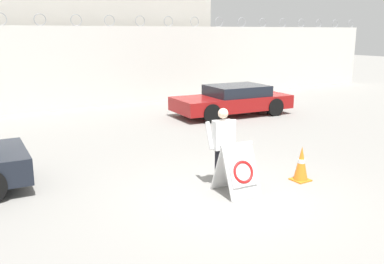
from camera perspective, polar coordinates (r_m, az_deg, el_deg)
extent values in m
plane|color=gray|center=(8.49, 5.22, -8.50)|extent=(90.00, 90.00, 0.00)
cube|color=silver|center=(18.08, -16.96, 8.09)|extent=(36.00, 0.30, 3.35)
torus|color=gray|center=(17.58, -24.20, 13.57)|extent=(0.47, 0.03, 0.47)
torus|color=gray|center=(17.85, -19.62, 13.93)|extent=(0.47, 0.03, 0.47)
torus|color=gray|center=(18.23, -15.18, 14.20)|extent=(0.47, 0.03, 0.47)
torus|color=gray|center=(18.71, -10.95, 14.38)|extent=(0.47, 0.03, 0.47)
torus|color=gray|center=(19.28, -6.93, 14.49)|extent=(0.47, 0.03, 0.47)
torus|color=gray|center=(19.93, -3.17, 14.52)|extent=(0.47, 0.03, 0.47)
torus|color=gray|center=(20.66, 0.35, 14.50)|extent=(0.47, 0.03, 0.47)
torus|color=gray|center=(21.45, 3.61, 14.43)|extent=(0.47, 0.03, 0.47)
torus|color=gray|center=(22.31, 6.63, 14.32)|extent=(0.47, 0.03, 0.47)
torus|color=gray|center=(23.22, 9.42, 14.19)|extent=(0.47, 0.03, 0.47)
torus|color=gray|center=(24.18, 11.99, 14.05)|extent=(0.47, 0.03, 0.47)
torus|color=gray|center=(25.18, 14.36, 13.89)|extent=(0.47, 0.03, 0.47)
torus|color=gray|center=(26.22, 16.54, 13.72)|extent=(0.47, 0.03, 0.47)
torus|color=gray|center=(27.29, 18.54, 13.55)|extent=(0.47, 0.03, 0.47)
torus|color=gray|center=(28.39, 20.40, 13.37)|extent=(0.47, 0.03, 0.47)
cube|color=beige|center=(23.19, -13.03, 14.07)|extent=(10.00, 6.71, 7.16)
cube|color=white|center=(8.36, 6.64, -5.34)|extent=(0.72, 0.49, 0.99)
cube|color=white|center=(8.67, 5.15, -4.60)|extent=(0.72, 0.49, 0.99)
cube|color=white|center=(8.37, 5.96, -1.67)|extent=(0.73, 0.12, 0.05)
cube|color=white|center=(8.32, 6.80, -5.29)|extent=(0.58, 0.27, 0.53)
torus|color=red|center=(8.31, 6.85, -5.31)|extent=(0.46, 0.26, 0.44)
cylinder|color=black|center=(8.98, 4.57, -4.60)|extent=(0.15, 0.15, 0.78)
cylinder|color=black|center=(8.90, 3.53, -4.74)|extent=(0.15, 0.15, 0.78)
cube|color=silver|center=(8.75, 4.12, -0.37)|extent=(0.44, 0.29, 0.60)
sphere|color=beige|center=(8.66, 4.17, 2.49)|extent=(0.21, 0.21, 0.21)
cylinder|color=silver|center=(8.86, 5.60, -0.15)|extent=(0.09, 0.09, 0.57)
cylinder|color=silver|center=(8.74, 2.34, -0.45)|extent=(0.15, 0.33, 0.56)
cube|color=orange|center=(9.58, 14.24, -6.19)|extent=(0.36, 0.36, 0.03)
cone|color=orange|center=(9.46, 14.37, -4.02)|extent=(0.31, 0.31, 0.73)
cylinder|color=white|center=(9.45, 14.38, -3.80)|extent=(0.15, 0.15, 0.10)
cylinder|color=black|center=(14.99, 2.60, 2.50)|extent=(0.69, 0.26, 0.67)
cylinder|color=black|center=(16.51, -0.43, 3.52)|extent=(0.69, 0.26, 0.67)
cylinder|color=black|center=(16.52, 11.01, 3.28)|extent=(0.69, 0.26, 0.67)
cylinder|color=black|center=(17.91, 7.55, 4.18)|extent=(0.69, 0.26, 0.67)
cube|color=maroon|center=(16.41, 5.30, 3.94)|extent=(4.63, 2.28, 0.51)
cube|color=black|center=(16.46, 6.00, 5.54)|extent=(2.30, 1.88, 0.39)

